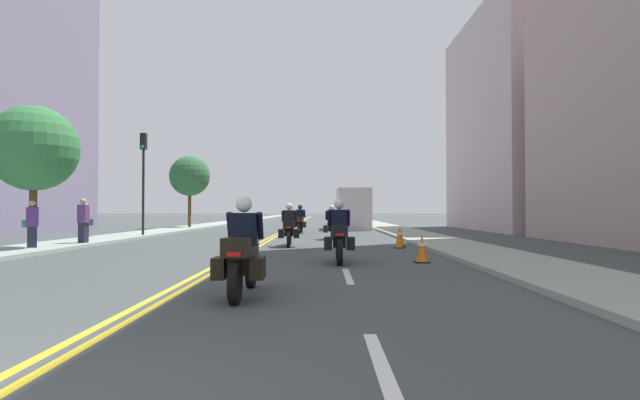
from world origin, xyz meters
name	(u,v)px	position (x,y,z in m)	size (l,w,h in m)	color
ground_plane	(298,223)	(0.00, 48.00, 0.00)	(264.00, 264.00, 0.00)	#404747
sidewalk_left	(226,223)	(-7.25, 48.00, 0.06)	(2.54, 144.00, 0.12)	#92A095
sidewalk_right	(370,223)	(7.25, 48.00, 0.06)	(2.54, 144.00, 0.12)	#929E8D
centreline_yellow_inner	(297,223)	(-0.12, 48.00, 0.00)	(0.12, 132.00, 0.01)	yellow
centreline_yellow_outer	(299,223)	(0.12, 48.00, 0.00)	(0.12, 132.00, 0.01)	yellow
lane_dashes_white	(331,231)	(2.99, 29.00, 0.00)	(0.14, 56.40, 0.01)	silver
building_right_1	(523,123)	(16.13, 31.68, 7.30)	(6.98, 14.27, 14.61)	#BDA9AF
motorcycle_0	(243,256)	(1.23, 5.54, 0.64)	(0.76, 2.18, 1.58)	black
motorcycle_1	(339,237)	(2.90, 10.55, 0.65)	(0.76, 2.21, 1.63)	black
motorcycle_2	(289,229)	(1.23, 16.29, 0.66)	(0.78, 2.21, 1.61)	black
motorcycle_3	(332,225)	(2.89, 20.73, 0.65)	(0.77, 2.24, 1.58)	black
motorcycle_4	(300,222)	(1.17, 26.44, 0.67)	(0.78, 2.15, 1.65)	black
traffic_cone_0	(401,237)	(5.36, 16.17, 0.37)	(0.34, 0.34, 0.74)	black
traffic_cone_1	(399,237)	(5.18, 15.44, 0.40)	(0.35, 0.35, 0.80)	black
traffic_cone_2	(422,249)	(5.02, 10.56, 0.36)	(0.37, 0.37, 0.73)	black
traffic_light_near	(143,166)	(-6.38, 22.26, 3.51)	(0.28, 0.38, 5.14)	black
pedestrian_0	(85,223)	(-6.55, 16.62, 0.84)	(0.51, 0.34, 1.63)	#272D2B
pedestrian_1	(32,225)	(-7.04, 14.03, 0.87)	(0.49, 0.39, 1.68)	#222438
pedestrian_2	(83,221)	(-6.52, 16.41, 0.92)	(0.40, 0.29, 1.78)	#27243A
street_tree_0	(34,149)	(-7.04, 14.08, 3.37)	(2.81, 2.81, 4.79)	#4F3422
street_tree_1	(190,176)	(-7.21, 33.95, 3.81)	(2.91, 2.91, 5.29)	#513C22
parked_truck	(352,211)	(4.58, 33.09, 1.27)	(2.20, 6.50, 2.80)	#BAB8C1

